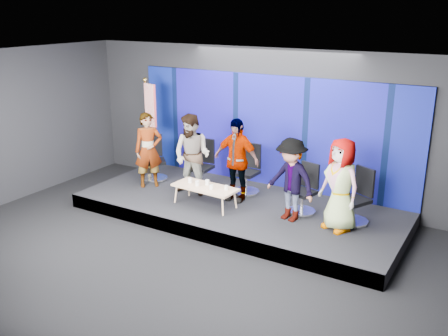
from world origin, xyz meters
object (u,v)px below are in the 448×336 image
(panelist_a, at_px, (149,150))
(flag_stand, at_px, (150,124))
(chair_e, at_px, (356,205))
(chair_d, at_px, (304,197))
(mug_a, at_px, (190,180))
(chair_c, at_px, (247,177))
(mug_e, at_px, (226,188))
(mug_b, at_px, (197,183))
(panelist_d, at_px, (291,180))
(chair_a, at_px, (155,165))
(chair_b, at_px, (202,172))
(coffee_table, at_px, (205,188))
(panelist_b, at_px, (192,155))
(mug_d, at_px, (211,187))
(panelist_c, at_px, (236,160))
(mug_c, at_px, (207,182))
(panelist_e, at_px, (341,185))

(panelist_a, distance_m, flag_stand, 1.06)
(chair_e, bearing_deg, flag_stand, -157.83)
(chair_d, xyz_separation_m, mug_a, (-2.35, -0.70, 0.14))
(panelist_a, xyz_separation_m, chair_c, (2.19, 0.79, -0.51))
(mug_e, height_order, flag_stand, flag_stand)
(flag_stand, bearing_deg, chair_d, 10.17)
(mug_b, bearing_deg, chair_c, 64.79)
(panelist_d, xyz_separation_m, chair_e, (1.17, 0.53, -0.47))
(chair_d, bearing_deg, mug_a, -148.49)
(chair_a, relative_size, mug_e, 11.65)
(mug_b, bearing_deg, chair_b, 118.75)
(chair_b, bearing_deg, mug_e, -39.53)
(coffee_table, xyz_separation_m, mug_b, (-0.17, -0.04, 0.09))
(chair_a, relative_size, panelist_b, 0.59)
(chair_c, relative_size, chair_e, 1.02)
(chair_c, relative_size, chair_d, 1.09)
(panelist_a, bearing_deg, mug_d, -57.84)
(mug_b, xyz_separation_m, mug_d, (0.37, -0.04, -0.00))
(chair_c, distance_m, chair_e, 2.65)
(chair_d, height_order, flag_stand, flag_stand)
(mug_d, bearing_deg, panelist_c, 75.43)
(chair_e, xyz_separation_m, mug_c, (-3.03, -0.67, 0.12))
(chair_b, height_order, panelist_e, panelist_e)
(panelist_b, height_order, panelist_c, panelist_b)
(panelist_a, bearing_deg, mug_b, -59.36)
(chair_a, relative_size, panelist_c, 0.59)
(chair_a, relative_size, chair_b, 0.96)
(mug_a, bearing_deg, panelist_c, 37.42)
(panelist_a, bearing_deg, coffee_table, -56.91)
(panelist_d, distance_m, mug_c, 1.89)
(coffee_table, xyz_separation_m, flag_stand, (-2.38, 1.15, 0.88))
(coffee_table, relative_size, mug_a, 13.99)
(panelist_d, relative_size, coffee_table, 1.17)
(mug_b, height_order, mug_c, mug_c)
(panelist_c, relative_size, flag_stand, 0.76)
(panelist_d, bearing_deg, panelist_c, 179.42)
(chair_b, height_order, chair_c, chair_b)
(panelist_c, distance_m, mug_e, 0.74)
(chair_b, distance_m, mug_b, 1.11)
(mug_c, bearing_deg, panelist_e, 3.97)
(coffee_table, xyz_separation_m, mug_e, (0.49, 0.06, 0.08))
(panelist_d, distance_m, flag_stand, 4.34)
(chair_b, bearing_deg, mug_c, -53.26)
(mug_d, bearing_deg, chair_a, 157.94)
(panelist_b, xyz_separation_m, coffee_table, (0.61, -0.43, -0.52))
(panelist_a, relative_size, mug_c, 16.25)
(flag_stand, bearing_deg, mug_d, -9.79)
(mug_e, bearing_deg, chair_e, 15.94)
(panelist_c, height_order, chair_e, panelist_c)
(chair_c, relative_size, coffee_table, 0.78)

